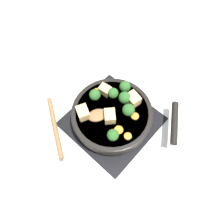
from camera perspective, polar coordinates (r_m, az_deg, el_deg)
name	(u,v)px	position (r m, az deg, el deg)	size (l,w,h in m)	color
ground_plane	(112,121)	(0.84, 0.00, -2.45)	(2.40, 2.40, 0.00)	silver
front_burner_grate	(112,120)	(0.83, 0.00, -2.12)	(0.31, 0.31, 0.03)	black
skillet_pan	(113,115)	(0.79, 0.17, -0.80)	(0.39, 0.34, 0.06)	black
wooden_spoon	(74,122)	(0.76, -9.94, -2.50)	(0.22, 0.24, 0.02)	brown
tofu_cube_center_large	(133,99)	(0.78, 5.53, 3.39)	(0.05, 0.04, 0.04)	#DBB770
tofu_cube_near_handle	(110,116)	(0.74, -0.55, -1.09)	(0.05, 0.04, 0.04)	#DBB770
tofu_cube_east_chunk	(105,90)	(0.80, -1.84, 5.78)	(0.04, 0.03, 0.03)	#DBB770
tofu_cube_west_chunk	(83,113)	(0.76, -7.58, -0.16)	(0.05, 0.04, 0.04)	#DBB770
broccoli_floret_near_spoon	(113,93)	(0.78, 0.29, 4.93)	(0.04, 0.04, 0.05)	#709956
broccoli_floret_center_top	(125,98)	(0.77, 3.36, 3.75)	(0.04, 0.04, 0.05)	#709956
broccoli_floret_east_rim	(125,87)	(0.79, 3.41, 6.61)	(0.04, 0.04, 0.05)	#709956
broccoli_floret_west_rim	(129,110)	(0.75, 4.34, 0.55)	(0.04, 0.04, 0.05)	#709956
broccoli_floret_north_edge	(95,95)	(0.78, -4.50, 4.47)	(0.04, 0.04, 0.05)	#709956
broccoli_floret_south_cluster	(113,135)	(0.71, 0.24, -6.02)	(0.04, 0.04, 0.05)	#709956
carrot_slice_orange_thin	(119,130)	(0.74, 1.77, -4.71)	(0.03, 0.03, 0.01)	orange
carrot_slice_near_center	(135,116)	(0.77, 6.03, -1.12)	(0.03, 0.03, 0.01)	orange
carrot_slice_edge_slice	(128,136)	(0.73, 4.15, -6.33)	(0.03, 0.03, 0.01)	orange
carrot_slice_under_broccoli	(96,91)	(0.81, -4.10, 5.40)	(0.02, 0.02, 0.01)	orange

